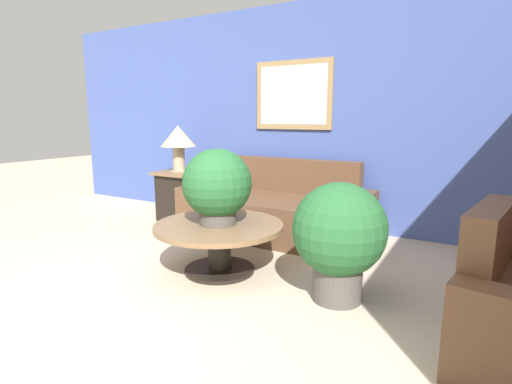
% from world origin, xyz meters
% --- Properties ---
extents(ground_plane, '(20.00, 20.00, 0.00)m').
position_xyz_m(ground_plane, '(0.00, 0.00, 0.00)').
color(ground_plane, '#BCAD93').
extents(wall_back, '(7.82, 0.09, 2.60)m').
position_xyz_m(wall_back, '(-0.00, 2.97, 1.31)').
color(wall_back, '#42569E').
rests_on(wall_back, ground_plane).
extents(couch_main, '(2.02, 0.99, 0.82)m').
position_xyz_m(couch_main, '(-0.10, 2.38, 0.26)').
color(couch_main, brown).
rests_on(couch_main, ground_plane).
extents(coffee_table, '(1.08, 1.08, 0.42)m').
position_xyz_m(coffee_table, '(-0.01, 1.15, 0.31)').
color(coffee_table, black).
rests_on(coffee_table, ground_plane).
extents(side_table, '(0.52, 0.52, 0.62)m').
position_xyz_m(side_table, '(-1.47, 2.35, 0.32)').
color(side_table, black).
rests_on(side_table, ground_plane).
extents(table_lamp, '(0.44, 0.44, 0.57)m').
position_xyz_m(table_lamp, '(-1.47, 2.35, 1.03)').
color(table_lamp, tan).
rests_on(table_lamp, side_table).
extents(potted_plant_on_table, '(0.57, 0.57, 0.63)m').
position_xyz_m(potted_plant_on_table, '(-0.02, 1.14, 0.75)').
color(potted_plant_on_table, '#4C4742').
rests_on(potted_plant_on_table, coffee_table).
extents(potted_plant_floor, '(0.67, 0.67, 0.86)m').
position_xyz_m(potted_plant_floor, '(1.03, 1.13, 0.49)').
color(potted_plant_floor, '#4C4742').
rests_on(potted_plant_floor, ground_plane).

